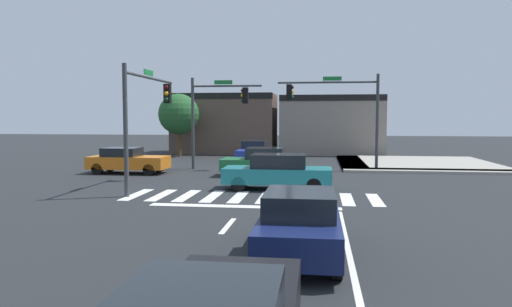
% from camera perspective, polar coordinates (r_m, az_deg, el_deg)
% --- Properties ---
extents(ground_plane, '(120.00, 120.00, 0.00)m').
position_cam_1_polar(ground_plane, '(23.19, 1.07, -3.41)').
color(ground_plane, '#232628').
extents(crosswalk_near, '(9.94, 2.88, 0.01)m').
position_cam_1_polar(crosswalk_near, '(18.77, -0.49, -5.24)').
color(crosswalk_near, silver).
rests_on(crosswalk_near, ground_plane).
extents(lane_markings, '(6.80, 24.25, 0.01)m').
position_cam_1_polar(lane_markings, '(10.67, -1.04, -12.69)').
color(lane_markings, white).
rests_on(lane_markings, ground_plane).
extents(bike_detector_marking, '(1.17, 1.17, 0.01)m').
position_cam_1_polar(bike_detector_marking, '(14.82, 3.21, -7.84)').
color(bike_detector_marking, yellow).
rests_on(bike_detector_marking, ground_plane).
extents(curb_corner_northeast, '(10.00, 10.60, 0.15)m').
position_cam_1_polar(curb_corner_northeast, '(32.92, 17.84, -1.19)').
color(curb_corner_northeast, '#9E998E').
rests_on(curb_corner_northeast, ground_plane).
extents(storefront_row, '(17.93, 5.58, 5.17)m').
position_cam_1_polar(storefront_row, '(41.62, 2.68, 3.55)').
color(storefront_row, brown).
rests_on(storefront_row, ground_plane).
extents(traffic_signal_southwest, '(0.32, 5.97, 5.23)m').
position_cam_1_polar(traffic_signal_southwest, '(21.56, -12.90, 5.80)').
color(traffic_signal_southwest, '#383A3D').
rests_on(traffic_signal_southwest, ground_plane).
extents(traffic_signal_northwest, '(4.30, 0.32, 5.51)m').
position_cam_1_polar(traffic_signal_northwest, '(28.78, -4.75, 5.55)').
color(traffic_signal_northwest, '#383A3D').
rests_on(traffic_signal_northwest, ground_plane).
extents(traffic_signal_northeast, '(5.98, 0.32, 5.68)m').
position_cam_1_polar(traffic_signal_northeast, '(28.83, 9.77, 5.93)').
color(traffic_signal_northeast, '#383A3D').
rests_on(traffic_signal_northeast, ground_plane).
extents(car_green, '(4.50, 1.90, 1.53)m').
position_cam_1_polar(car_green, '(25.27, 1.02, -1.03)').
color(car_green, '#1E6638').
rests_on(car_green, ground_plane).
extents(car_orange, '(4.32, 1.85, 1.44)m').
position_cam_1_polar(car_orange, '(27.58, -15.15, -0.80)').
color(car_orange, orange).
rests_on(car_orange, ground_plane).
extents(car_teal, '(4.67, 1.77, 1.54)m').
position_cam_1_polar(car_teal, '(20.70, 2.63, -2.20)').
color(car_teal, '#196B70').
rests_on(car_teal, ground_plane).
extents(car_navy, '(1.74, 4.47, 1.50)m').
position_cam_1_polar(car_navy, '(10.88, 5.33, -8.30)').
color(car_navy, '#141E4C').
rests_on(car_navy, ground_plane).
extents(car_blue, '(1.90, 4.18, 1.46)m').
position_cam_1_polar(car_blue, '(33.77, -0.33, 0.28)').
color(car_blue, '#23389E').
rests_on(car_blue, ground_plane).
extents(roadside_tree, '(3.23, 3.23, 5.02)m').
position_cam_1_polar(roadside_tree, '(38.46, -9.24, 4.66)').
color(roadside_tree, '#4C3823').
rests_on(roadside_tree, ground_plane).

